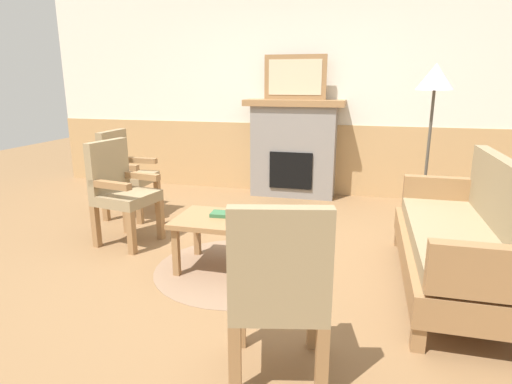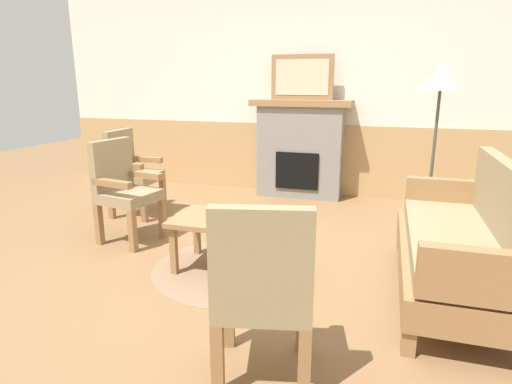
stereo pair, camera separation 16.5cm
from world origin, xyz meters
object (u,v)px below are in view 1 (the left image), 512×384
at_px(couch, 461,240).
at_px(armchair_by_window_left, 124,170).
at_px(armchair_front_left, 279,285).
at_px(floor_lamp_by_couch, 435,88).
at_px(armchair_near_fireplace, 120,188).
at_px(framed_picture, 295,77).
at_px(fireplace, 294,148).
at_px(coffee_table, 234,225).
at_px(book_on_table, 224,214).

bearing_deg(couch, armchair_by_window_left, 163.13).
bearing_deg(armchair_front_left, armchair_by_window_left, 134.31).
distance_m(couch, floor_lamp_by_couch, 1.75).
distance_m(armchair_near_fireplace, armchair_by_window_left, 0.84).
bearing_deg(framed_picture, armchair_front_left, -81.48).
relative_size(armchair_by_window_left, armchair_front_left, 1.00).
height_order(couch, armchair_near_fireplace, same).
bearing_deg(floor_lamp_by_couch, armchair_front_left, -110.26).
xyz_separation_m(couch, armchair_near_fireplace, (-2.93, 0.27, 0.14)).
relative_size(fireplace, armchair_front_left, 1.33).
bearing_deg(floor_lamp_by_couch, coffee_table, -137.78).
bearing_deg(fireplace, framed_picture, 90.00).
xyz_separation_m(couch, coffee_table, (-1.70, -0.06, -0.01)).
bearing_deg(armchair_near_fireplace, floor_lamp_by_couch, 21.49).
bearing_deg(armchair_near_fireplace, coffee_table, -15.32).
distance_m(coffee_table, armchair_by_window_left, 1.96).
relative_size(framed_picture, book_on_table, 3.93).
xyz_separation_m(coffee_table, book_on_table, (-0.11, 0.05, 0.07)).
distance_m(fireplace, book_on_table, 2.42).
xyz_separation_m(fireplace, book_on_table, (-0.17, -2.41, -0.20)).
height_order(book_on_table, armchair_near_fireplace, armchair_near_fireplace).
bearing_deg(armchair_by_window_left, floor_lamp_by_couch, 6.66).
height_order(couch, armchair_by_window_left, same).
height_order(armchair_near_fireplace, armchair_front_left, same).
xyz_separation_m(coffee_table, armchair_near_fireplace, (-1.23, 0.34, 0.15)).
relative_size(couch, armchair_front_left, 1.84).
distance_m(armchair_by_window_left, floor_lamp_by_couch, 3.38).
xyz_separation_m(armchair_by_window_left, floor_lamp_by_couch, (3.24, 0.38, 0.91)).
distance_m(fireplace, armchair_by_window_left, 2.19).
xyz_separation_m(couch, floor_lamp_by_couch, (-0.10, 1.39, 1.05)).
bearing_deg(couch, book_on_table, -179.69).
bearing_deg(fireplace, book_on_table, -94.03).
xyz_separation_m(framed_picture, floor_lamp_by_couch, (1.54, -1.01, -0.11)).
xyz_separation_m(book_on_table, armchair_near_fireplace, (-1.12, 0.28, 0.08)).
bearing_deg(armchair_front_left, armchair_near_fireplace, 139.71).
xyz_separation_m(armchair_near_fireplace, armchair_by_window_left, (-0.40, 0.74, 0.00)).
bearing_deg(couch, coffee_table, -177.86).
xyz_separation_m(fireplace, floor_lamp_by_couch, (1.54, -1.01, 0.80)).
height_order(couch, book_on_table, couch).
height_order(coffee_table, armchair_by_window_left, armchair_by_window_left).
distance_m(fireplace, floor_lamp_by_couch, 2.01).
distance_m(fireplace, couch, 2.92).
bearing_deg(framed_picture, armchair_by_window_left, -140.69).
relative_size(framed_picture, coffee_table, 0.83).
xyz_separation_m(framed_picture, couch, (1.64, -2.40, -1.16)).
bearing_deg(fireplace, couch, -55.61).
xyz_separation_m(book_on_table, armchair_front_left, (0.72, -1.28, 0.08)).
height_order(couch, floor_lamp_by_couch, floor_lamp_by_couch).
height_order(framed_picture, armchair_by_window_left, framed_picture).
height_order(armchair_by_window_left, armchair_front_left, same).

